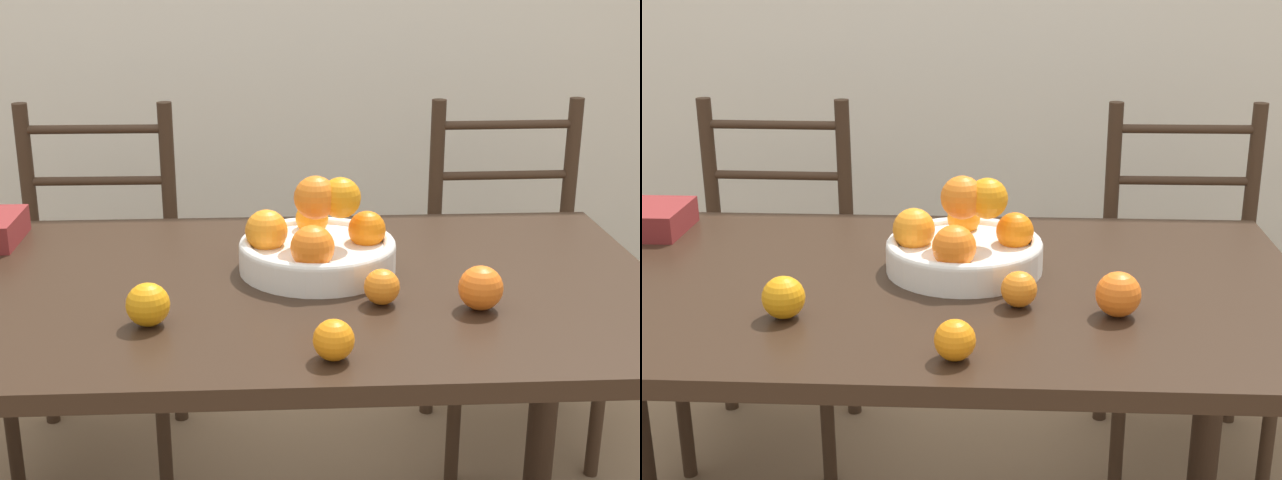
% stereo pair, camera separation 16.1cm
% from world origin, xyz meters
% --- Properties ---
extents(dining_table, '(1.55, 0.83, 0.75)m').
position_xyz_m(dining_table, '(0.00, 0.00, 0.64)').
color(dining_table, black).
rests_on(dining_table, ground_plane).
extents(fruit_bowl, '(0.30, 0.30, 0.19)m').
position_xyz_m(fruit_bowl, '(0.13, 0.06, 0.81)').
color(fruit_bowl, white).
rests_on(fruit_bowl, dining_table).
extents(orange_loose_0, '(0.08, 0.08, 0.08)m').
position_xyz_m(orange_loose_0, '(0.40, -0.14, 0.79)').
color(orange_loose_0, orange).
rests_on(orange_loose_0, dining_table).
extents(orange_loose_1, '(0.07, 0.07, 0.07)m').
position_xyz_m(orange_loose_1, '(-0.16, -0.18, 0.79)').
color(orange_loose_1, orange).
rests_on(orange_loose_1, dining_table).
extents(orange_loose_2, '(0.06, 0.06, 0.06)m').
position_xyz_m(orange_loose_2, '(0.14, -0.32, 0.78)').
color(orange_loose_2, orange).
rests_on(orange_loose_2, dining_table).
extents(orange_loose_3, '(0.06, 0.06, 0.06)m').
position_xyz_m(orange_loose_3, '(0.23, -0.11, 0.78)').
color(orange_loose_3, orange).
rests_on(orange_loose_3, dining_table).
extents(chair_left, '(0.43, 0.41, 0.95)m').
position_xyz_m(chair_left, '(-0.43, 0.68, 0.46)').
color(chair_left, '#382619').
rests_on(chair_left, ground_plane).
extents(chair_right, '(0.43, 0.41, 0.95)m').
position_xyz_m(chair_right, '(0.69, 0.68, 0.46)').
color(chair_right, '#382619').
rests_on(chair_right, ground_plane).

